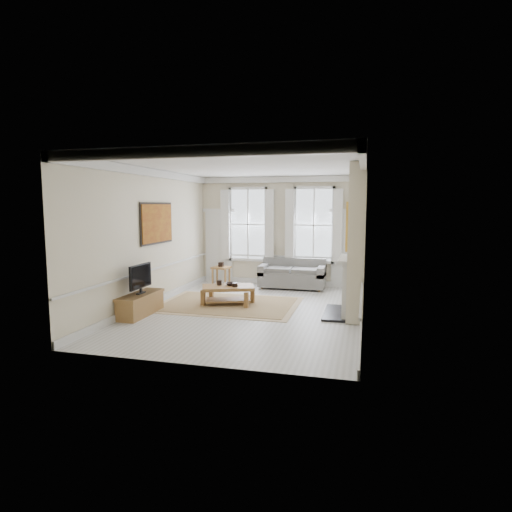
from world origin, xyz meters
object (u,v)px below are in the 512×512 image
(tv_stand, at_px, (141,304))
(side_table, at_px, (221,270))
(coffee_table, at_px, (228,289))
(sofa, at_px, (293,276))

(tv_stand, bearing_deg, side_table, 81.29)
(coffee_table, distance_m, tv_stand, 2.20)
(side_table, xyz_separation_m, coffee_table, (1.02, -2.41, -0.09))
(coffee_table, height_order, tv_stand, tv_stand)
(side_table, xyz_separation_m, tv_stand, (-0.60, -3.90, -0.24))
(sofa, relative_size, side_table, 3.26)
(tv_stand, bearing_deg, sofa, 55.69)
(coffee_table, xyz_separation_m, tv_stand, (-1.62, -1.49, -0.15))
(sofa, relative_size, tv_stand, 1.40)
(sofa, distance_m, coffee_table, 2.91)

